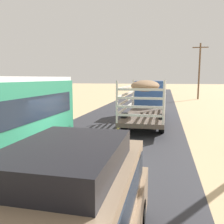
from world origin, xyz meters
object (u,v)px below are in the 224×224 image
object	(u,v)px
suv_near	(69,222)
power_pole_mid	(199,70)
livestock_truck	(149,96)
boulder_near_shoulder	(64,95)
car_far	(160,91)

from	to	relation	value
suv_near	power_pole_mid	distance (m)	35.53
livestock_truck	power_pole_mid	world-z (taller)	power_pole_mid
livestock_truck	boulder_near_shoulder	world-z (taller)	livestock_truck
car_far	boulder_near_shoulder	bearing A→B (deg)	-151.83
power_pole_mid	boulder_near_shoulder	distance (m)	21.66
suv_near	car_far	size ratio (longest dim) A/B	1.05
livestock_truck	power_pole_mid	distance (m)	20.39
livestock_truck	car_far	size ratio (longest dim) A/B	2.20
car_far	boulder_near_shoulder	world-z (taller)	car_far
livestock_truck	boulder_near_shoulder	size ratio (longest dim) A/B	10.23
boulder_near_shoulder	livestock_truck	bearing A→B (deg)	-50.62
livestock_truck	car_far	distance (m)	26.91
car_far	livestock_truck	bearing A→B (deg)	-90.32
livestock_truck	boulder_near_shoulder	bearing A→B (deg)	129.38
suv_near	livestock_truck	world-z (taller)	livestock_truck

